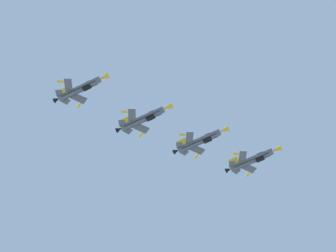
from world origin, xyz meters
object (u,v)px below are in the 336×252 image
(fighter_jet_lead, at_px, (253,160))
(fighter_jet_left_wing, at_px, (200,141))
(fighter_jet_left_outer, at_px, (80,88))
(fighter_jet_right_wing, at_px, (144,118))

(fighter_jet_lead, bearing_deg, fighter_jet_left_wing, -42.79)
(fighter_jet_left_wing, relative_size, fighter_jet_left_outer, 1.00)
(fighter_jet_left_wing, bearing_deg, fighter_jet_lead, 137.21)
(fighter_jet_lead, xyz_separation_m, fighter_jet_left_outer, (-40.75, -26.88, 3.62))
(fighter_jet_right_wing, distance_m, fighter_jet_left_outer, 18.11)
(fighter_jet_lead, height_order, fighter_jet_left_wing, fighter_jet_left_wing)
(fighter_jet_left_wing, bearing_deg, fighter_jet_left_outer, -40.01)
(fighter_jet_left_wing, distance_m, fighter_jet_left_outer, 34.00)
(fighter_jet_lead, height_order, fighter_jet_left_outer, fighter_jet_left_outer)
(fighter_jet_right_wing, relative_size, fighter_jet_left_outer, 1.00)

